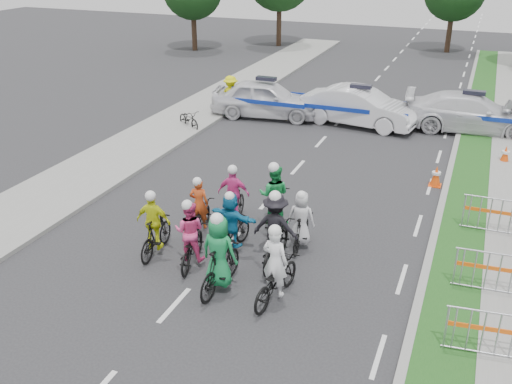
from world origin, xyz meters
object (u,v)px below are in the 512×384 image
at_px(rider_3, 155,230).
at_px(rider_4, 275,236).
at_px(rider_7, 301,225).
at_px(rider_9, 234,201).
at_px(barrier_2, 500,218).
at_px(cone_0, 436,176).
at_px(barrier_1, 499,275).
at_px(rider_6, 200,214).
at_px(rider_1, 220,260).
at_px(police_car_2, 471,113).
at_px(rider_5, 231,226).
at_px(cone_1, 505,155).
at_px(marshal_hiviz, 231,95).
at_px(police_car_0, 266,99).
at_px(parked_bike, 189,119).
at_px(rider_0, 275,275).
at_px(rider_8, 274,204).
at_px(rider_2, 191,240).
at_px(police_car_1, 359,107).
at_px(barrier_0, 497,337).

bearing_deg(rider_3, rider_4, -171.55).
distance_m(rider_7, rider_9, 2.29).
xyz_separation_m(barrier_2, cone_0, (-1.96, 2.96, -0.22)).
bearing_deg(barrier_1, rider_6, 178.15).
bearing_deg(rider_1, barrier_1, -158.06).
relative_size(police_car_2, barrier_2, 2.73).
distance_m(rider_5, cone_1, 11.53).
distance_m(rider_4, marshal_hiviz, 13.24).
distance_m(police_car_0, parked_bike, 3.78).
height_order(rider_6, police_car_0, rider_6).
xyz_separation_m(rider_0, rider_4, (-0.55, 1.50, 0.14)).
relative_size(rider_6, police_car_0, 0.35).
relative_size(rider_0, rider_8, 0.95).
relative_size(police_car_2, marshal_hiviz, 3.02).
bearing_deg(parked_bike, barrier_2, -80.87).
height_order(rider_2, rider_6, rider_2).
bearing_deg(cone_1, police_car_0, 167.23).
bearing_deg(rider_0, rider_1, 13.05).
bearing_deg(police_car_2, police_car_0, 93.16).
distance_m(barrier_2, cone_1, 5.96).
bearing_deg(rider_9, police_car_2, -122.24).
relative_size(rider_8, marshal_hiviz, 1.16).
xyz_separation_m(rider_0, barrier_1, (4.67, 2.01, -0.08)).
bearing_deg(police_car_1, barrier_0, -149.12).
distance_m(rider_5, parked_bike, 10.70).
xyz_separation_m(rider_1, police_car_1, (0.21, 13.78, 0.04)).
distance_m(rider_2, police_car_1, 13.09).
height_order(rider_3, rider_9, same).
height_order(rider_1, rider_2, rider_1).
bearing_deg(rider_9, barrier_1, 165.68).
relative_size(rider_2, cone_1, 2.67).
relative_size(barrier_2, parked_bike, 1.30).
relative_size(rider_2, rider_9, 1.02).
distance_m(barrier_1, parked_bike, 15.11).
xyz_separation_m(rider_4, rider_7, (0.36, 0.98, -0.12)).
bearing_deg(police_car_2, parked_bike, 105.00).
bearing_deg(rider_2, police_car_2, -124.45).
bearing_deg(marshal_hiviz, parked_bike, 98.04).
bearing_deg(rider_5, rider_8, -100.06).
distance_m(rider_1, barrier_0, 6.01).
xyz_separation_m(rider_1, rider_4, (0.78, 1.60, -0.00)).
xyz_separation_m(rider_0, cone_1, (4.84, 11.06, -0.30)).
height_order(rider_5, rider_9, rider_9).
height_order(rider_1, police_car_1, rider_1).
distance_m(rider_2, rider_7, 2.94).
xyz_separation_m(rider_3, parked_bike, (-4.23, 9.77, -0.30)).
bearing_deg(barrier_1, barrier_2, 90.00).
bearing_deg(rider_6, barrier_1, 167.12).
height_order(rider_6, rider_9, rider_9).
bearing_deg(barrier_1, cone_1, 88.98).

